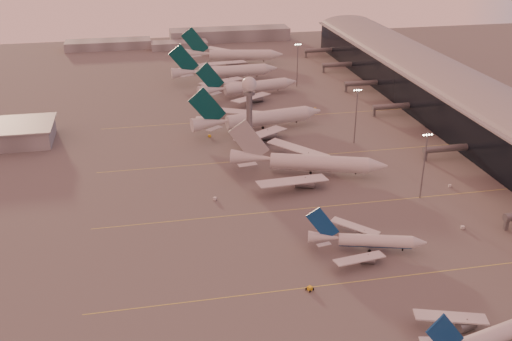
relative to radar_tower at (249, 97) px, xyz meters
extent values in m
plane|color=#575454|center=(-5.00, -120.00, -20.95)|extent=(700.00, 700.00, 0.00)
cube|color=#DBD64D|center=(25.00, -110.00, -20.94)|extent=(180.00, 0.25, 0.02)
cube|color=#DBD64D|center=(25.00, -65.00, -20.94)|extent=(180.00, 0.25, 0.02)
cube|color=#DBD64D|center=(25.00, -20.00, -20.94)|extent=(180.00, 0.25, 0.02)
cube|color=#DBD64D|center=(25.00, 30.00, -20.94)|extent=(180.00, 0.25, 0.02)
cube|color=black|center=(103.00, -10.00, -11.95)|extent=(36.00, 360.00, 18.00)
cylinder|color=gray|center=(103.00, -10.00, -2.95)|extent=(10.08, 360.00, 10.08)
cube|color=gray|center=(103.00, -10.00, -2.75)|extent=(40.00, 362.00, 0.80)
cube|color=slate|center=(67.00, -92.00, -18.75)|extent=(1.20, 1.20, 4.40)
cylinder|color=slate|center=(77.00, -34.00, -16.45)|extent=(22.00, 2.80, 2.80)
cube|color=slate|center=(67.00, -34.00, -18.75)|extent=(1.20, 1.20, 4.40)
cylinder|color=slate|center=(77.00, 22.00, -16.45)|extent=(22.00, 2.80, 2.80)
cube|color=slate|center=(67.00, 22.00, -18.75)|extent=(1.20, 1.20, 4.40)
cylinder|color=slate|center=(77.00, 64.00, -16.45)|extent=(22.00, 2.80, 2.80)
cube|color=slate|center=(67.00, 64.00, -18.75)|extent=(1.20, 1.20, 4.40)
cylinder|color=slate|center=(77.00, 106.00, -16.45)|extent=(22.00, 2.80, 2.80)
cube|color=slate|center=(67.00, 106.00, -18.75)|extent=(1.20, 1.20, 4.40)
cylinder|color=slate|center=(77.00, 146.00, -16.45)|extent=(22.00, 2.80, 2.80)
cube|color=slate|center=(67.00, 146.00, -18.75)|extent=(1.20, 1.20, 4.40)
cylinder|color=slate|center=(0.00, 0.00, -9.95)|extent=(2.60, 2.60, 22.00)
cylinder|color=slate|center=(0.00, 0.00, 1.55)|extent=(5.20, 5.20, 1.20)
sphere|color=silver|center=(0.00, 0.00, 5.45)|extent=(6.40, 6.40, 6.40)
cylinder|color=slate|center=(0.00, 0.00, 9.15)|extent=(0.16, 0.16, 2.00)
cylinder|color=slate|center=(50.00, -65.00, -8.45)|extent=(0.56, 0.56, 25.00)
cube|color=slate|center=(50.00, -65.00, 3.55)|extent=(3.60, 0.25, 0.25)
sphere|color=#FFEABF|center=(48.50, -65.00, 3.15)|extent=(0.56, 0.56, 0.56)
sphere|color=#FFEABF|center=(49.50, -65.00, 3.15)|extent=(0.56, 0.56, 0.56)
sphere|color=#FFEABF|center=(50.50, -65.00, 3.15)|extent=(0.56, 0.56, 0.56)
sphere|color=#FFEABF|center=(51.50, -65.00, 3.15)|extent=(0.56, 0.56, 0.56)
cylinder|color=slate|center=(45.00, -10.00, -8.45)|extent=(0.56, 0.56, 25.00)
cube|color=slate|center=(45.00, -10.00, 3.55)|extent=(3.60, 0.25, 0.25)
sphere|color=#FFEABF|center=(43.50, -10.00, 3.15)|extent=(0.56, 0.56, 0.56)
sphere|color=#FFEABF|center=(44.50, -10.00, 3.15)|extent=(0.56, 0.56, 0.56)
sphere|color=#FFEABF|center=(45.50, -10.00, 3.15)|extent=(0.56, 0.56, 0.56)
sphere|color=#FFEABF|center=(46.50, -10.00, 3.15)|extent=(0.56, 0.56, 0.56)
cylinder|color=slate|center=(43.00, 80.00, -8.45)|extent=(0.56, 0.56, 25.00)
cube|color=slate|center=(43.00, 80.00, 3.55)|extent=(3.60, 0.25, 0.25)
sphere|color=#FFEABF|center=(41.50, 80.00, 3.15)|extent=(0.56, 0.56, 0.56)
sphere|color=#FFEABF|center=(42.50, 80.00, 3.15)|extent=(0.56, 0.56, 0.56)
sphere|color=#FFEABF|center=(43.50, 80.00, 3.15)|extent=(0.56, 0.56, 0.56)
sphere|color=#FFEABF|center=(44.50, 80.00, 3.15)|extent=(0.56, 0.56, 0.56)
cube|color=slate|center=(-65.00, 200.00, -17.95)|extent=(60.00, 18.00, 6.00)
cube|color=slate|center=(25.00, 210.00, -16.45)|extent=(90.00, 20.00, 9.00)
cube|color=slate|center=(-15.00, 190.00, -18.45)|extent=(40.00, 15.00, 5.00)
cylinder|color=silver|center=(33.73, -142.10, -17.49)|extent=(25.22, 10.12, 4.24)
cylinder|color=navy|center=(33.73, -142.10, -18.44)|extent=(24.45, 8.84, 3.06)
cube|color=silver|center=(25.28, -133.44, -18.23)|extent=(18.51, 8.44, 1.33)
cylinder|color=slate|center=(28.82, -135.10, -20.17)|extent=(5.35, 3.84, 2.76)
cube|color=slate|center=(28.82, -135.10, -18.97)|extent=(0.39, 0.35, 1.70)
cube|color=navy|center=(16.05, -146.48, -11.71)|extent=(11.40, 3.18, 12.65)
cylinder|color=black|center=(31.19, -140.20, -20.33)|extent=(1.33, 0.84, 1.23)
cylinder|color=silver|center=(20.48, -95.78, -17.88)|extent=(22.26, 9.68, 3.76)
cylinder|color=navy|center=(20.48, -95.78, -18.73)|extent=(21.55, 8.55, 2.71)
cone|color=silver|center=(33.15, -99.40, -17.88)|extent=(5.14, 4.79, 3.76)
cone|color=silver|center=(5.41, -91.47, -17.41)|extent=(9.93, 6.16, 3.76)
cube|color=silver|center=(12.73, -103.18, -18.54)|extent=(16.39, 6.95, 1.18)
cylinder|color=slate|center=(15.91, -101.82, -20.26)|extent=(4.78, 3.52, 2.44)
cube|color=slate|center=(15.91, -101.82, -19.20)|extent=(0.35, 0.32, 1.50)
cube|color=silver|center=(17.81, -85.39, -18.54)|extent=(14.06, 13.75, 1.18)
cylinder|color=slate|center=(19.80, -88.23, -20.26)|extent=(4.78, 3.52, 2.44)
cube|color=slate|center=(19.80, -88.23, -19.20)|extent=(0.35, 0.32, 1.50)
cube|color=navy|center=(4.97, -91.34, -12.76)|extent=(10.01, 3.17, 11.20)
cube|color=silver|center=(4.27, -95.59, -17.32)|extent=(4.49, 2.32, 0.25)
cube|color=silver|center=(6.62, -87.37, -17.32)|extent=(4.25, 4.05, 0.25)
cylinder|color=black|center=(28.55, -98.08, -20.45)|extent=(0.49, 0.49, 0.99)
cylinder|color=black|center=(19.37, -93.19, -20.41)|extent=(1.18, 0.77, 1.09)
cylinder|color=black|center=(18.17, -97.38, -20.41)|extent=(1.18, 0.77, 1.09)
cylinder|color=silver|center=(19.80, -39.39, -16.90)|extent=(37.28, 17.53, 5.84)
cylinder|color=silver|center=(19.80, -39.39, -18.21)|extent=(36.04, 15.74, 4.21)
cone|color=silver|center=(40.93, -46.55, -16.90)|extent=(8.73, 7.85, 5.84)
cone|color=silver|center=(-5.32, -30.88, -16.17)|extent=(16.72, 10.56, 5.84)
cube|color=silver|center=(6.18, -51.19, -17.92)|extent=(27.48, 10.46, 1.73)
cylinder|color=slate|center=(11.64, -49.16, -20.29)|extent=(8.07, 5.92, 3.80)
cube|color=slate|center=(11.64, -49.16, -18.94)|extent=(0.34, 0.31, 2.34)
cube|color=silver|center=(16.15, -21.74, -17.92)|extent=(22.92, 23.79, 1.73)
cylinder|color=slate|center=(19.26, -26.67, -20.29)|extent=(8.07, 5.92, 3.80)
cube|color=slate|center=(19.26, -26.67, -18.94)|extent=(0.34, 0.31, 2.34)
cube|color=#95989C|center=(-6.07, -30.63, -9.27)|extent=(15.44, 5.51, 17.33)
cube|color=silver|center=(-7.94, -37.63, -16.02)|extent=(7.52, 3.61, 0.24)
cube|color=silver|center=(-3.30, -23.93, -16.02)|extent=(7.05, 7.02, 0.24)
cylinder|color=black|center=(33.25, -43.95, -20.48)|extent=(0.47, 0.47, 0.94)
cylinder|color=black|center=(17.61, -36.46, -20.43)|extent=(1.13, 0.78, 1.04)
cylinder|color=black|center=(16.28, -40.39, -20.43)|extent=(1.13, 0.78, 1.04)
cylinder|color=silver|center=(11.29, 14.64, -16.47)|extent=(39.76, 12.86, 6.33)
cylinder|color=silver|center=(11.29, 14.64, -17.90)|extent=(38.69, 10.98, 4.56)
cone|color=silver|center=(34.38, 18.59, -16.47)|extent=(8.56, 7.52, 6.33)
cone|color=silver|center=(-16.17, 9.94, -15.68)|extent=(17.29, 9.02, 6.33)
cube|color=silver|center=(4.54, -3.27, -17.58)|extent=(26.59, 22.66, 1.87)
cylinder|color=slate|center=(8.61, 1.39, -20.19)|extent=(8.18, 5.34, 4.12)
cube|color=slate|center=(8.61, 1.39, -18.69)|extent=(0.37, 0.32, 2.53)
cube|color=silver|center=(-1.03, 29.28, -17.58)|extent=(29.13, 15.22, 1.87)
cylinder|color=slate|center=(4.36, 26.25, -20.19)|extent=(8.18, 5.34, 4.12)
cube|color=slate|center=(4.36, 26.25, -18.69)|extent=(0.37, 0.32, 2.53)
cube|color=#063C3E|center=(-16.98, 9.81, -8.12)|extent=(17.23, 3.31, 18.74)
cube|color=silver|center=(-15.17, 2.41, -15.52)|extent=(7.83, 6.75, 0.27)
cube|color=silver|center=(-17.73, 17.39, -15.52)|extent=(8.09, 4.87, 0.27)
cylinder|color=black|center=(25.99, 17.15, -20.40)|extent=(0.55, 0.55, 1.09)
cylinder|color=black|center=(7.76, 16.47, -20.35)|extent=(1.28, 0.74, 1.20)
cylinder|color=black|center=(8.57, 11.74, -20.35)|extent=(1.28, 0.74, 1.20)
cylinder|color=silver|center=(16.38, 67.60, -16.92)|extent=(35.81, 12.54, 5.71)
cylinder|color=silver|center=(16.38, 67.60, -18.20)|extent=(34.81, 10.83, 4.11)
cone|color=silver|center=(37.09, 71.74, -16.92)|extent=(7.83, 6.94, 5.71)
cone|color=silver|center=(-8.24, 62.67, -16.20)|extent=(15.67, 8.51, 5.71)
cube|color=silver|center=(10.76, 51.30, -17.91)|extent=(23.64, 20.88, 1.69)
cylinder|color=slate|center=(14.31, 55.60, -20.26)|extent=(7.44, 4.98, 3.71)
cube|color=slate|center=(14.31, 55.60, -18.91)|extent=(0.34, 0.30, 2.28)
cube|color=silver|center=(4.92, 80.48, -17.91)|extent=(26.31, 13.08, 1.69)
cylinder|color=slate|center=(9.85, 77.88, -20.26)|extent=(7.44, 4.98, 3.71)
cube|color=slate|center=(9.85, 77.88, -18.91)|extent=(0.34, 0.30, 2.28)
cube|color=#063C3E|center=(-8.96, 62.53, -9.39)|extent=(15.46, 3.42, 16.89)
cube|color=silver|center=(-7.14, 55.91, -16.06)|extent=(7.00, 6.19, 0.25)
cube|color=silver|center=(-9.83, 69.34, -16.06)|extent=(7.28, 4.22, 0.25)
cylinder|color=black|center=(29.57, 70.24, -20.46)|extent=(0.49, 0.49, 0.98)
cylinder|color=black|center=(13.16, 69.16, -20.41)|extent=(1.16, 0.69, 1.08)
cylinder|color=black|center=(14.01, 64.92, -20.41)|extent=(1.16, 0.69, 1.08)
cylinder|color=silver|center=(9.05, 99.87, -16.51)|extent=(39.22, 8.05, 6.29)
cylinder|color=silver|center=(9.05, 99.87, -17.92)|extent=(38.36, 6.26, 4.53)
cone|color=silver|center=(32.28, 100.93, -16.51)|extent=(7.82, 6.62, 6.29)
cone|color=silver|center=(-18.58, 98.61, -15.72)|extent=(16.61, 7.02, 6.29)
cube|color=silver|center=(0.20, 83.06, -17.61)|extent=(27.69, 20.05, 1.86)
cylinder|color=slate|center=(4.79, 87.15, -20.19)|extent=(7.72, 4.43, 4.09)
cube|color=slate|center=(4.79, 87.15, -18.71)|extent=(0.34, 0.29, 2.51)
cube|color=silver|center=(-1.29, 115.81, -17.61)|extent=(28.37, 18.06, 1.86)
cylinder|color=slate|center=(3.65, 112.16, -20.19)|extent=(7.72, 4.43, 4.09)
cube|color=slate|center=(3.65, 112.16, -18.71)|extent=(0.34, 0.29, 2.51)
cube|color=#063C3E|center=(-19.40, 98.58, -8.21)|extent=(17.29, 1.17, 18.60)
cube|color=silver|center=(-18.51, 91.07, -15.56)|extent=(7.98, 6.10, 0.27)
cube|color=silver|center=(-19.20, 106.14, -15.56)|extent=(8.05, 5.59, 0.27)
cylinder|color=black|center=(23.84, 100.55, -20.41)|extent=(0.54, 0.54, 1.08)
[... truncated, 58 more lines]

